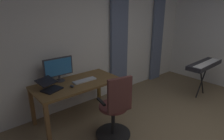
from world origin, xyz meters
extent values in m
cube|color=silver|center=(0.00, -2.63, 1.36)|extent=(5.39, 0.10, 2.72)
cube|color=slate|center=(-1.78, -2.52, 1.20)|extent=(0.40, 0.06, 2.41)
cube|color=slate|center=(-0.37, -2.52, 1.20)|extent=(0.48, 0.06, 2.41)
cube|color=brown|center=(0.99, -2.10, 0.71)|extent=(1.49, 0.75, 0.04)
cube|color=brown|center=(0.28, -1.77, 0.34)|extent=(0.06, 0.06, 0.69)
cube|color=brown|center=(1.70, -1.77, 0.34)|extent=(0.06, 0.06, 0.69)
cube|color=brown|center=(0.28, -2.44, 0.34)|extent=(0.06, 0.06, 0.69)
cube|color=brown|center=(1.70, -2.44, 0.34)|extent=(0.06, 0.06, 0.69)
cylinder|color=black|center=(0.83, -1.31, 0.04)|extent=(0.56, 0.56, 0.02)
sphere|color=black|center=(0.57, -1.26, 0.03)|extent=(0.05, 0.05, 0.05)
sphere|color=black|center=(0.69, -1.54, 0.03)|extent=(0.05, 0.05, 0.05)
sphere|color=black|center=(1.00, -1.51, 0.03)|extent=(0.05, 0.05, 0.05)
cylinder|color=black|center=(0.83, -1.31, 0.27)|extent=(0.06, 0.06, 0.46)
cylinder|color=brown|center=(0.83, -1.31, 0.53)|extent=(0.53, 0.53, 0.05)
cube|color=brown|center=(0.87, -1.12, 0.81)|extent=(0.38, 0.13, 0.52)
cube|color=black|center=(1.02, -1.36, 0.66)|extent=(0.09, 0.24, 0.03)
cube|color=black|center=(0.63, -1.27, 0.66)|extent=(0.09, 0.24, 0.03)
cylinder|color=#333338|center=(1.19, -2.36, 0.73)|extent=(0.18, 0.18, 0.01)
cylinder|color=#333338|center=(1.19, -2.36, 0.78)|extent=(0.04, 0.04, 0.08)
cube|color=#333338|center=(1.19, -2.36, 0.99)|extent=(0.53, 0.03, 0.33)
cube|color=teal|center=(1.19, -2.35, 0.99)|extent=(0.49, 0.01, 0.29)
cube|color=#B7BCC1|center=(0.86, -2.07, 0.74)|extent=(0.43, 0.13, 0.02)
cube|color=black|center=(1.46, -2.07, 0.74)|extent=(0.35, 0.31, 0.02)
cube|color=black|center=(1.50, -2.18, 0.86)|extent=(0.34, 0.30, 0.08)
ellipsoid|color=#333338|center=(1.16, -1.98, 0.75)|extent=(0.06, 0.10, 0.04)
cylinder|color=black|center=(-1.67, -1.11, 0.36)|extent=(0.40, 0.04, 0.72)
cylinder|color=black|center=(-1.67, -1.11, 0.36)|extent=(0.40, 0.04, 0.72)
cube|color=#232328|center=(-1.67, -1.11, 0.76)|extent=(1.13, 0.36, 0.09)
cube|color=white|center=(-1.68, -1.06, 0.81)|extent=(1.03, 0.21, 0.01)
camera|label=1|loc=(2.50, 0.64, 1.99)|focal=30.36mm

